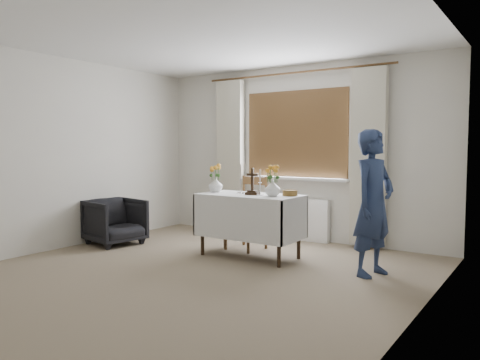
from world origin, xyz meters
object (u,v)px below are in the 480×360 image
armchair (115,222)px  flower_vase_left (216,185)px  wooden_cross (252,181)px  altar_table (250,226)px  flower_vase_right (273,188)px  person (373,203)px  wooden_chair (246,213)px

armchair → flower_vase_left: size_ratio=3.72×
armchair → wooden_cross: wooden_cross is taller
altar_table → flower_vase_left: 0.70m
altar_table → flower_vase_right: size_ratio=6.51×
altar_table → person: person is taller
flower_vase_right → wooden_cross: bearing=179.3°
wooden_cross → flower_vase_left: size_ratio=1.75×
altar_table → flower_vase_right: flower_vase_right is taller
person → flower_vase_right: person is taller
wooden_chair → wooden_cross: bearing=-42.2°
flower_vase_right → person: bearing=2.6°
flower_vase_left → wooden_chair: bearing=53.3°
altar_table → flower_vase_left: bearing=179.0°
armchair → flower_vase_right: size_ratio=3.61×
armchair → person: size_ratio=0.45×
wooden_chair → flower_vase_right: bearing=-25.3°
person → armchair: bearing=111.9°
wooden_cross → wooden_chair: bearing=120.6°
person → wooden_cross: bearing=106.6°
wooden_chair → armchair: bearing=-150.3°
flower_vase_right → flower_vase_left: bearing=177.9°
altar_table → flower_vase_left: (-0.52, 0.01, 0.47)m
wooden_chair → armchair: (-1.66, -0.74, -0.16)m
person → wooden_cross: (-1.45, -0.05, 0.17)m
altar_table → armchair: size_ratio=1.81×
armchair → flower_vase_left: (1.41, 0.41, 0.54)m
armchair → flower_vase_left: flower_vase_left is taller
armchair → wooden_cross: size_ratio=2.13×
flower_vase_left → flower_vase_right: bearing=-2.1°
altar_table → person: (1.50, 0.03, 0.38)m
altar_table → flower_vase_right: (0.33, -0.02, 0.48)m
altar_table → wooden_chair: (-0.28, 0.34, 0.09)m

